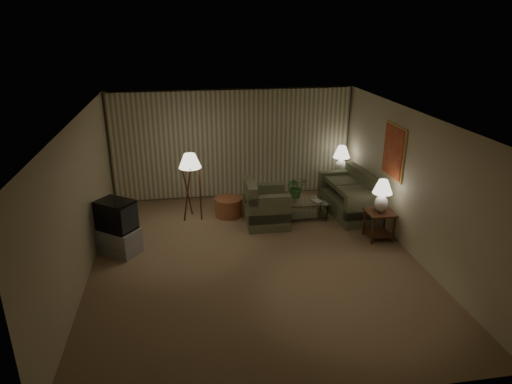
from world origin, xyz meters
TOP-DOWN VIEW (x-y plane):
  - ground at (0.00, 0.00)m, footprint 7.00×7.00m
  - room_shell at (0.02, 1.51)m, footprint 6.04×7.02m
  - sofa at (2.50, 1.81)m, footprint 1.86×1.10m
  - armchair at (0.50, 1.52)m, footprint 0.97×0.92m
  - side_table_near at (2.65, 0.46)m, footprint 0.55×0.55m
  - side_table_far at (2.65, 2.90)m, footprint 0.50×0.42m
  - table_lamp_near at (2.65, 0.46)m, footprint 0.39×0.39m
  - table_lamp_far at (2.65, 2.90)m, footprint 0.42×0.42m
  - coffee_table at (1.36, 1.71)m, footprint 1.17×0.64m
  - tv_cabinet at (-2.55, 0.69)m, footprint 1.23×1.22m
  - crt_tv at (-2.55, 0.69)m, footprint 1.13×1.13m
  - floor_lamp at (-1.10, 2.10)m, footprint 0.49×0.49m
  - ottoman at (-0.27, 2.13)m, footprint 0.80×0.80m
  - vase at (1.21, 1.71)m, footprint 0.17×0.17m
  - flowers at (1.21, 1.71)m, footprint 0.50×0.45m
  - book at (1.61, 1.61)m, footprint 0.27×0.30m

SIDE VIEW (x-z plane):
  - ground at x=0.00m, z-range 0.00..0.00m
  - ottoman at x=-0.27m, z-range 0.00..0.42m
  - tv_cabinet at x=-2.55m, z-range 0.00..0.50m
  - coffee_table at x=1.36m, z-range 0.07..0.49m
  - sofa at x=2.50m, z-range 0.00..0.78m
  - armchair at x=0.50m, z-range 0.00..0.80m
  - side_table_far at x=2.65m, z-range 0.10..0.70m
  - side_table_near at x=2.65m, z-range 0.11..0.71m
  - book at x=1.61m, z-range 0.41..0.43m
  - vase at x=1.21m, z-range 0.42..0.58m
  - crt_tv at x=-2.55m, z-range 0.50..1.08m
  - floor_lamp at x=-1.10m, z-range 0.04..1.56m
  - flowers at x=1.21m, z-range 0.58..1.07m
  - table_lamp_near at x=2.65m, z-range 0.66..1.34m
  - table_lamp_far at x=2.65m, z-range 0.67..1.39m
  - room_shell at x=0.02m, z-range 0.39..3.11m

